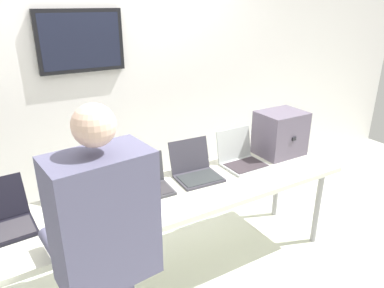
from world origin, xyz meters
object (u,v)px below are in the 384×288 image
(laptop_station_1, at_px, (77,198))
(person, at_px, (105,240))
(equipment_box, at_px, (280,133))
(laptop_station_4, at_px, (241,157))
(laptop_station_2, at_px, (144,184))
(laptop_station_0, at_px, (1,219))
(laptop_station_3, at_px, (195,169))
(coffee_mug, at_px, (92,233))
(workbench, at_px, (176,197))

(laptop_station_1, xyz_separation_m, person, (-0.04, -0.77, 0.18))
(equipment_box, relative_size, laptop_station_4, 1.15)
(equipment_box, relative_size, laptop_station_2, 1.04)
(laptop_station_0, height_order, laptop_station_3, laptop_station_3)
(laptop_station_3, distance_m, coffee_mug, 0.98)
(person, xyz_separation_m, coffee_mug, (0.03, 0.37, -0.20))
(workbench, bearing_deg, laptop_station_3, 26.75)
(person, bearing_deg, laptop_station_1, 86.83)
(laptop_station_0, distance_m, laptop_station_2, 0.91)
(laptop_station_2, xyz_separation_m, person, (-0.50, -0.73, 0.18))
(equipment_box, height_order, laptop_station_1, equipment_box)
(laptop_station_1, bearing_deg, workbench, -13.00)
(person, bearing_deg, laptop_station_4, 28.37)
(equipment_box, xyz_separation_m, laptop_station_0, (-2.20, 0.00, -0.13))
(workbench, relative_size, laptop_station_1, 6.86)
(laptop_station_4, bearing_deg, laptop_station_0, 179.50)
(laptop_station_0, xyz_separation_m, laptop_station_4, (1.77, -0.02, 0.01))
(workbench, xyz_separation_m, laptop_station_3, (0.24, 0.12, 0.11))
(laptop_station_1, bearing_deg, person, -93.17)
(laptop_station_2, bearing_deg, laptop_station_0, 178.67)
(laptop_station_3, bearing_deg, person, -141.53)
(equipment_box, height_order, laptop_station_4, equipment_box)
(laptop_station_1, relative_size, coffee_mug, 4.66)
(laptop_station_3, bearing_deg, coffee_mug, -157.81)
(laptop_station_2, relative_size, person, 0.23)
(equipment_box, height_order, coffee_mug, equipment_box)
(laptop_station_4, bearing_deg, person, -151.63)
(equipment_box, xyz_separation_m, laptop_station_1, (-1.76, 0.02, -0.13))
(laptop_station_0, xyz_separation_m, laptop_station_1, (0.45, 0.02, 0.00))
(laptop_station_1, bearing_deg, equipment_box, -0.74)
(workbench, distance_m, equipment_box, 1.14)
(laptop_station_0, relative_size, laptop_station_1, 1.03)
(workbench, height_order, person, person)
(workbench, xyz_separation_m, laptop_station_2, (-0.19, 0.11, 0.11))
(laptop_station_0, relative_size, coffee_mug, 4.82)
(workbench, xyz_separation_m, laptop_station_0, (-1.10, 0.13, 0.11))
(laptop_station_1, xyz_separation_m, laptop_station_3, (0.89, -0.03, 0.00))
(equipment_box, relative_size, coffee_mug, 4.60)
(laptop_station_3, bearing_deg, laptop_station_0, 179.41)
(laptop_station_0, height_order, coffee_mug, laptop_station_0)
(equipment_box, xyz_separation_m, laptop_station_2, (-1.30, -0.02, -0.13))
(laptop_station_1, distance_m, laptop_station_2, 0.46)
(coffee_mug, bearing_deg, laptop_station_3, 22.19)
(equipment_box, height_order, person, person)
(laptop_station_2, xyz_separation_m, laptop_station_3, (0.43, 0.01, 0.00))
(person, bearing_deg, laptop_station_2, 55.53)
(coffee_mug, bearing_deg, person, -94.16)
(equipment_box, bearing_deg, laptop_station_0, 179.89)
(equipment_box, xyz_separation_m, laptop_station_4, (-0.43, -0.01, -0.13))
(equipment_box, height_order, laptop_station_0, equipment_box)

